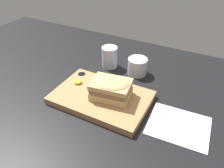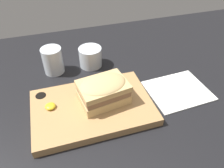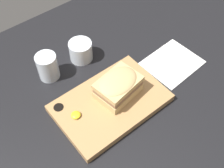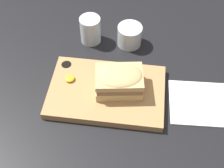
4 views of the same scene
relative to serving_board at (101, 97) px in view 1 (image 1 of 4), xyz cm
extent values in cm
cube|color=black|center=(2.75, -4.86, -2.22)|extent=(189.38, 115.89, 2.00)
cube|color=tan|center=(0.09, -0.05, 0.00)|extent=(33.68, 22.09, 2.44)
cylinder|color=black|center=(-13.66, 7.90, 0.67)|extent=(3.09, 3.09, 1.22)
cube|color=tan|center=(3.60, 0.71, 2.59)|extent=(14.54, 11.42, 2.75)
cube|color=#936B4C|center=(3.60, 0.71, 4.85)|extent=(13.96, 10.96, 1.77)
cube|color=tan|center=(3.60, 0.71, 6.56)|extent=(14.54, 11.42, 1.65)
ellipsoid|color=tan|center=(3.60, 0.71, 7.24)|extent=(14.25, 11.19, 2.47)
ellipsoid|color=gold|center=(-11.28, 2.07, 1.79)|extent=(2.88, 2.88, 1.15)
cylinder|color=silver|center=(-8.45, 22.25, 3.37)|extent=(6.88, 6.88, 9.19)
cylinder|color=silver|center=(-8.45, 22.25, 1.04)|extent=(6.06, 6.06, 4.14)
cylinder|color=silver|center=(4.69, 22.33, 2.27)|extent=(8.11, 8.11, 7.00)
cylinder|color=#470A14|center=(4.69, 22.33, 1.36)|extent=(7.30, 7.30, 4.77)
cube|color=white|center=(27.93, 0.11, -1.02)|extent=(19.39, 16.52, 0.40)
camera|label=1|loc=(31.47, -51.88, 49.77)|focal=35.00mm
camera|label=2|loc=(-7.28, -43.13, 45.41)|focal=35.00mm
camera|label=3|loc=(-30.23, -38.30, 72.13)|focal=45.00mm
camera|label=4|loc=(8.70, -54.46, 73.43)|focal=50.00mm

